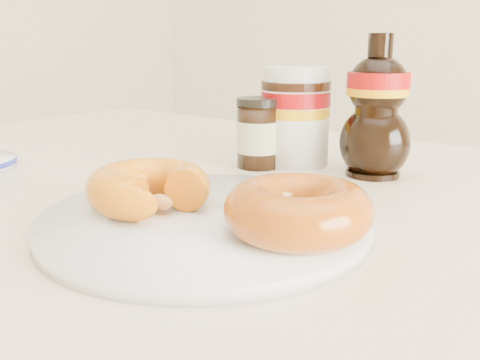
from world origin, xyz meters
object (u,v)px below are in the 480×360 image
Objects in this scene: syrup_bottle at (377,107)px; donut_bitten at (149,188)px; donut_whole at (298,210)px; plate at (205,221)px; dining_table at (224,265)px; nutella_jar at (295,112)px; dark_jar at (258,134)px.

donut_bitten is at bearing -105.56° from syrup_bottle.
donut_whole is at bearing -77.36° from syrup_bottle.
dining_table is at bearing 121.38° from plate.
dining_table is 0.24m from nutella_jar.
nutella_jar reaches higher than dining_table.
syrup_bottle is 0.15m from dark_jar.
syrup_bottle is (0.11, 0.00, 0.02)m from nutella_jar.
syrup_bottle is at bearing 102.64° from donut_whole.
plate is 0.06m from donut_bitten.
donut_whole is 0.30m from dark_jar.
donut_whole is at bearing 3.05° from plate.
plate is 2.61× the size of donut_bitten.
syrup_bottle is at bearing 19.61° from dark_jar.
plate is 0.10m from donut_whole.
syrup_bottle is at bearing 1.92° from nutella_jar.
donut_bitten is 0.86× the size of nutella_jar.
nutella_jar is at bearing 72.53° from donut_bitten.
nutella_jar reaches higher than plate.
donut_bitten is 0.30m from nutella_jar.
dining_table is at bearing 70.31° from donut_bitten.
dining_table is 12.51× the size of donut_bitten.
dark_jar is at bearing 115.64° from plate.
syrup_bottle is 1.88× the size of dark_jar.
plate is at bearing -73.41° from nutella_jar.
dark_jar is (-0.20, 0.22, 0.01)m from donut_whole.
nutella_jar is 1.42× the size of dark_jar.
dark_jar is at bearing 79.83° from donut_bitten.
nutella_jar is at bearing 123.05° from donut_whole.
donut_whole is 0.68× the size of syrup_bottle.
nutella_jar is (-0.17, 0.27, 0.04)m from donut_whole.
nutella_jar is (-0.02, 0.18, 0.15)m from dining_table.
syrup_bottle reaches higher than dark_jar.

